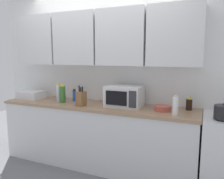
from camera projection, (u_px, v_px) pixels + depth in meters
The scene contains 11 objects.
wall_back_with_cabinets at pixel (102, 56), 3.27m from camera, with size 3.70×0.38×2.60m.
counter_run at pixel (96, 135), 3.23m from camera, with size 2.83×0.63×0.90m.
microwave at pixel (124, 96), 3.03m from camera, with size 0.48×0.37×0.28m.
dish_rack at pixel (31, 95), 3.60m from camera, with size 0.38×0.30×0.12m, color silver.
knife_block at pixel (81, 98), 3.05m from camera, with size 0.12×0.13×0.28m.
bottle_soy_dark at pixel (189, 104), 2.82m from camera, with size 0.08×0.08×0.16m.
bottle_white_jar at pixel (175, 106), 2.57m from camera, with size 0.07×0.07×0.23m.
bottle_clear_tall at pixel (59, 93), 3.35m from camera, with size 0.07×0.07×0.27m.
bottle_blue_cleaner at pixel (74, 96), 3.38m from camera, with size 0.05×0.05×0.18m.
bottle_green_oil at pixel (63, 94), 3.27m from camera, with size 0.08×0.08×0.26m.
bowl_ceramic_small at pixel (163, 108), 2.79m from camera, with size 0.21×0.21×0.06m, color #B24C3D.
Camera 1 is at (1.42, -3.06, 1.57)m, focal length 35.77 mm.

